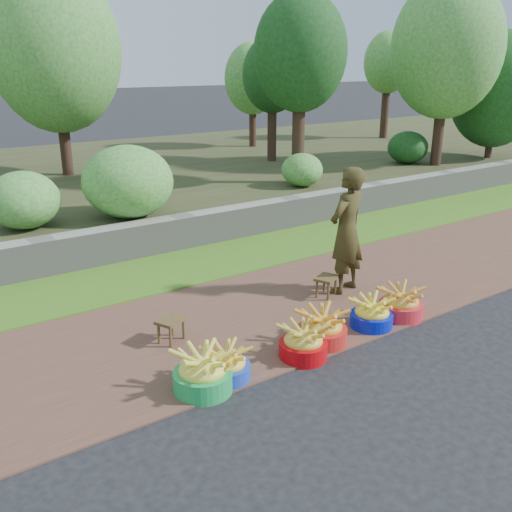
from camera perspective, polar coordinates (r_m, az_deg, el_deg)
ground_plane at (r=6.35m, az=10.54°, el=-8.73°), size 120.00×120.00×0.00m
dirt_shoulder at (r=7.18m, az=3.48°, el=-4.96°), size 80.00×2.50×0.02m
grass_verge at (r=8.72m, az=-4.65°, el=-0.52°), size 80.00×1.50×0.04m
retaining_wall at (r=9.35m, az=-7.33°, el=2.39°), size 80.00×0.35×0.55m
earth_bank at (r=13.78m, az=-16.97°, el=6.98°), size 80.00×10.00×0.50m
basin_a at (r=5.39m, az=-5.36°, el=-11.55°), size 0.56×0.56×0.42m
basin_b at (r=5.56m, az=-2.99°, el=-10.86°), size 0.47×0.47×0.35m
basin_c at (r=5.94m, az=4.74°, el=-8.67°), size 0.50×0.50×0.38m
basin_d at (r=6.23m, az=6.65°, el=-7.24°), size 0.54×0.54×0.40m
basin_e at (r=6.69m, az=11.49°, el=-5.74°), size 0.49×0.49×0.37m
basin_f at (r=7.02m, az=14.28°, el=-4.66°), size 0.53×0.53×0.39m
stool_left at (r=6.26m, az=-8.50°, el=-6.69°), size 0.37×0.33×0.26m
stool_right at (r=7.40m, az=7.06°, el=-2.47°), size 0.37×0.33×0.27m
vendor_woman at (r=7.42m, az=9.06°, el=2.52°), size 0.69×0.54×1.65m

